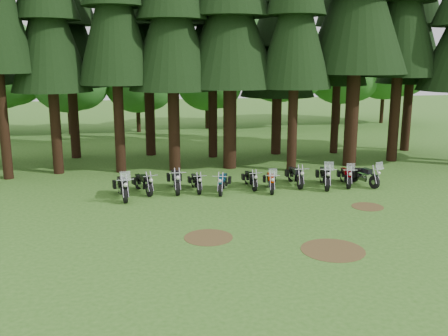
{
  "coord_description": "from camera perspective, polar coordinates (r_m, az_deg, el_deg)",
  "views": [
    {
      "loc": [
        -5.61,
        -19.08,
        6.45
      ],
      "look_at": [
        -1.11,
        5.0,
        1.0
      ],
      "focal_mm": 40.0,
      "sensor_mm": 36.0,
      "label": 1
    }
  ],
  "objects": [
    {
      "name": "decid_7",
      "position": [
        52.31,
        18.45,
        11.67
      ],
      "size": [
        8.44,
        8.2,
        10.55
      ],
      "color": "black",
      "rests_on": "ground"
    },
    {
      "name": "decid_5",
      "position": [
        46.9,
        6.82,
        12.19
      ],
      "size": [
        8.45,
        8.21,
        10.56
      ],
      "color": "black",
      "rests_on": "ground"
    },
    {
      "name": "pine_back_5",
      "position": [
        34.9,
        13.18,
        17.7
      ],
      "size": [
        3.94,
        3.94,
        16.33
      ],
      "color": "black",
      "rests_on": "ground"
    },
    {
      "name": "dirt_patch_2",
      "position": [
        17.68,
        12.33,
        -9.14
      ],
      "size": [
        2.2,
        2.2,
        0.01
      ],
      "primitive_type": "cylinder",
      "color": "#4C3D1E",
      "rests_on": "ground"
    },
    {
      "name": "motorcycle_2",
      "position": [
        24.66,
        -5.56,
        -1.46
      ],
      "size": [
        0.35,
        2.46,
        1.0
      ],
      "rotation": [
        0.0,
        0.0,
        0.01
      ],
      "color": "black",
      "rests_on": "ground"
    },
    {
      "name": "decid_2",
      "position": [
        44.15,
        -17.12,
        10.06
      ],
      "size": [
        6.72,
        6.53,
        8.4
      ],
      "color": "black",
      "rests_on": "ground"
    },
    {
      "name": "decid_4",
      "position": [
        46.01,
        -1.61,
        9.95
      ],
      "size": [
        5.93,
        5.76,
        7.41
      ],
      "color": "black",
      "rests_on": "ground"
    },
    {
      "name": "motorcycle_4",
      "position": [
        24.32,
        -0.13,
        -1.75
      ],
      "size": [
        0.81,
        2.08,
        0.87
      ],
      "rotation": [
        0.0,
        0.0,
        -0.32
      ],
      "color": "black",
      "rests_on": "ground"
    },
    {
      "name": "motorcycle_10",
      "position": [
        26.63,
        15.72,
        -0.9
      ],
      "size": [
        0.84,
        2.25,
        1.42
      ],
      "rotation": [
        0.0,
        0.0,
        0.26
      ],
      "color": "black",
      "rests_on": "ground"
    },
    {
      "name": "dirt_patch_0",
      "position": [
        18.44,
        -1.79,
        -7.92
      ],
      "size": [
        1.8,
        1.8,
        0.01
      ],
      "primitive_type": "cylinder",
      "color": "#4C3D1E",
      "rests_on": "ground"
    },
    {
      "name": "decid_6",
      "position": [
        50.44,
        13.6,
        10.79
      ],
      "size": [
        7.06,
        6.86,
        8.82
      ],
      "color": "black",
      "rests_on": "ground"
    },
    {
      "name": "pine_back_6",
      "position": [
        37.25,
        21.07,
        17.1
      ],
      "size": [
        4.59,
        4.59,
        16.58
      ],
      "color": "black",
      "rests_on": "ground"
    },
    {
      "name": "pine_back_4",
      "position": [
        33.78,
        6.25,
        15.53
      ],
      "size": [
        4.94,
        4.94,
        13.78
      ],
      "color": "black",
      "rests_on": "ground"
    },
    {
      "name": "decid_1",
      "position": [
        46.03,
        -24.05,
        10.71
      ],
      "size": [
        7.91,
        7.69,
        9.88
      ],
      "color": "black",
      "rests_on": "ground"
    },
    {
      "name": "pine_back_3",
      "position": [
        32.61,
        -1.35,
        18.26
      ],
      "size": [
        4.35,
        4.35,
        16.2
      ],
      "color": "black",
      "rests_on": "ground"
    },
    {
      "name": "decid_3",
      "position": [
        44.26,
        -9.56,
        9.87
      ],
      "size": [
        6.12,
        5.95,
        7.65
      ],
      "color": "black",
      "rests_on": "ground"
    },
    {
      "name": "motorcycle_6",
      "position": [
        24.68,
        5.32,
        -1.59
      ],
      "size": [
        0.62,
        2.13,
        1.34
      ],
      "rotation": [
        0.0,
        0.0,
        -0.17
      ],
      "color": "black",
      "rests_on": "ground"
    },
    {
      "name": "motorcycle_9",
      "position": [
        26.4,
        13.74,
        -0.94
      ],
      "size": [
        0.72,
        2.17,
        1.36
      ],
      "rotation": [
        0.0,
        0.0,
        -0.21
      ],
      "color": "black",
      "rests_on": "ground"
    },
    {
      "name": "ground",
      "position": [
        20.91,
        5.54,
        -5.49
      ],
      "size": [
        120.0,
        120.0,
        0.0
      ],
      "primitive_type": "plane",
      "color": "#30651C",
      "rests_on": "ground"
    },
    {
      "name": "pine_back_2",
      "position": [
        33.67,
        -8.88,
        18.05
      ],
      "size": [
        4.85,
        4.85,
        16.3
      ],
      "color": "black",
      "rests_on": "ground"
    },
    {
      "name": "motorcycle_1",
      "position": [
        24.53,
        -9.2,
        -1.76
      ],
      "size": [
        0.84,
        2.14,
        0.9
      ],
      "rotation": [
        0.0,
        0.0,
        0.33
      ],
      "color": "black",
      "rests_on": "ground"
    },
    {
      "name": "motorcycle_8",
      "position": [
        25.8,
        11.44,
        -1.0
      ],
      "size": [
        0.87,
        2.46,
        1.55
      ],
      "rotation": [
        0.0,
        0.0,
        -0.23
      ],
      "color": "black",
      "rests_on": "ground"
    },
    {
      "name": "motorcycle_7",
      "position": [
        25.88,
        8.16,
        -0.94
      ],
      "size": [
        0.33,
        2.27,
        0.92
      ],
      "rotation": [
        0.0,
        0.0,
        -0.02
      ],
      "color": "black",
      "rests_on": "ground"
    },
    {
      "name": "motorcycle_0",
      "position": [
        23.72,
        -11.54,
        -2.21
      ],
      "size": [
        0.67,
        2.45,
        1.54
      ],
      "rotation": [
        0.0,
        0.0,
        0.15
      ],
      "color": "black",
      "rests_on": "ground"
    },
    {
      "name": "motorcycle_5",
      "position": [
        25.19,
        3.05,
        -1.33
      ],
      "size": [
        0.3,
        2.0,
        0.81
      ],
      "rotation": [
        0.0,
        0.0,
        0.03
      ],
      "color": "black",
      "rests_on": "ground"
    },
    {
      "name": "dirt_patch_1",
      "position": [
        22.96,
        16.08,
        -4.27
      ],
      "size": [
        1.4,
        1.4,
        0.01
      ],
      "primitive_type": "cylinder",
      "color": "#4C3D1E",
      "rests_on": "ground"
    },
    {
      "name": "pine_back_1",
      "position": [
        33.78,
        -17.57,
        17.53
      ],
      "size": [
        4.52,
        4.52,
        16.22
      ],
      "color": "black",
      "rests_on": "ground"
    },
    {
      "name": "motorcycle_3",
      "position": [
        24.64,
        -3.2,
        -1.66
      ],
      "size": [
        0.33,
        1.99,
        0.81
      ],
      "rotation": [
        0.0,
        0.0,
        0.07
      ],
      "color": "black",
      "rests_on": "ground"
    }
  ]
}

